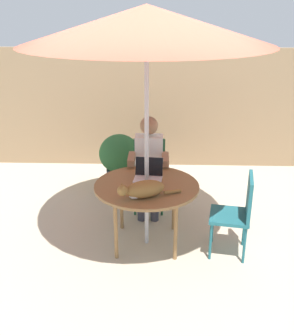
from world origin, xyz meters
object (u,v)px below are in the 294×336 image
at_px(patio_table, 147,189).
at_px(cat, 143,190).
at_px(chair_occupied, 149,169).
at_px(laptop, 149,173).
at_px(potted_plant_near_fence, 119,158).
at_px(patio_umbrella, 147,25).
at_px(chair_empty, 239,209).
at_px(person_seated, 149,161).

height_order(patio_table, cat, cat).
relative_size(chair_occupied, laptop, 2.77).
bearing_deg(patio_table, potted_plant_near_fence, 106.61).
distance_m(patio_umbrella, cat, 1.53).
bearing_deg(patio_umbrella, chair_empty, -10.09).
bearing_deg(potted_plant_near_fence, chair_occupied, -52.76).
bearing_deg(patio_table, cat, -95.56).
height_order(patio_umbrella, laptop, patio_umbrella).
bearing_deg(chair_occupied, patio_table, -90.00).
distance_m(chair_empty, person_seated, 1.32).
bearing_deg(potted_plant_near_fence, cat, -76.95).
distance_m(patio_umbrella, chair_occupied, 1.98).
relative_size(patio_table, potted_plant_near_fence, 1.40).
bearing_deg(potted_plant_near_fence, patio_table, -73.39).
distance_m(patio_umbrella, person_seated, 1.76).
bearing_deg(laptop, patio_umbrella, -94.49).
distance_m(patio_table, person_seated, 0.74).
bearing_deg(cat, laptop, 84.85).
xyz_separation_m(person_seated, potted_plant_near_fence, (-0.44, 0.73, -0.25)).
bearing_deg(patio_table, person_seated, 90.00).
xyz_separation_m(patio_umbrella, chair_empty, (0.95, -0.17, -1.77)).
xyz_separation_m(patio_umbrella, laptop, (0.01, 0.19, -1.52)).
xyz_separation_m(patio_umbrella, person_seated, (0.00, 0.73, -1.60)).
height_order(laptop, cat, laptop).
xyz_separation_m(patio_umbrella, cat, (-0.03, -0.30, -1.50)).
distance_m(patio_umbrella, chair_empty, 2.01).
height_order(patio_table, chair_empty, chair_empty).
bearing_deg(person_seated, chair_empty, -43.65).
distance_m(laptop, potted_plant_near_fence, 1.40).
xyz_separation_m(chair_occupied, laptop, (0.01, -0.71, 0.24)).
bearing_deg(person_seated, chair_occupied, 90.00).
xyz_separation_m(patio_umbrella, potted_plant_near_fence, (-0.44, 1.47, -1.85)).
bearing_deg(chair_occupied, potted_plant_near_fence, 127.24).
height_order(chair_occupied, chair_empty, same).
bearing_deg(chair_occupied, chair_empty, -48.25).
distance_m(patio_table, laptop, 0.22).
height_order(patio_table, potted_plant_near_fence, potted_plant_near_fence).
distance_m(person_seated, cat, 1.04).
relative_size(chair_empty, laptop, 2.77).
relative_size(chair_empty, person_seated, 0.72).
relative_size(chair_occupied, cat, 1.42).
distance_m(cat, potted_plant_near_fence, 1.84).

